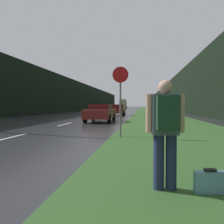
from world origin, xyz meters
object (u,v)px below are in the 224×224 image
object	(u,v)px
hitchhiker_with_backpack	(166,127)
car_passing_far	(117,110)
car_passing_near	(101,113)
delivery_truck	(123,104)
suitcase	(210,182)
stop_sign	(120,95)

from	to	relation	value
hitchhiker_with_backpack	car_passing_far	world-z (taller)	hitchhiker_with_backpack
car_passing_near	delivery_truck	bearing A→B (deg)	-86.84
suitcase	stop_sign	bearing A→B (deg)	101.96
suitcase	car_passing_near	size ratio (longest dim) A/B	0.10
car_passing_far	car_passing_near	bearing A→B (deg)	90.00
suitcase	car_passing_far	size ratio (longest dim) A/B	0.10
hitchhiker_with_backpack	car_passing_far	bearing A→B (deg)	92.37
stop_sign	suitcase	world-z (taller)	stop_sign
stop_sign	car_passing_far	bearing A→B (deg)	96.41
suitcase	car_passing_near	world-z (taller)	car_passing_near
suitcase	car_passing_far	world-z (taller)	car_passing_far
hitchhiker_with_backpack	stop_sign	bearing A→B (deg)	96.38
hitchhiker_with_backpack	delivery_truck	world-z (taller)	delivery_truck
suitcase	car_passing_near	bearing A→B (deg)	100.76
hitchhiker_with_backpack	suitcase	bearing A→B (deg)	-8.08
stop_sign	hitchhiker_with_backpack	world-z (taller)	stop_sign
car_passing_far	delivery_truck	bearing A→B (deg)	-86.18
hitchhiker_with_backpack	suitcase	xyz separation A→B (m)	(0.62, -0.03, -0.77)
hitchhiker_with_backpack	car_passing_near	xyz separation A→B (m)	(-3.54, 14.53, -0.23)
stop_sign	hitchhiker_with_backpack	bearing A→B (deg)	-78.44
delivery_truck	stop_sign	bearing A→B (deg)	-85.50
hitchhiker_with_backpack	car_passing_near	distance (m)	14.96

